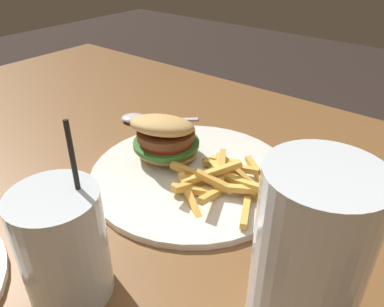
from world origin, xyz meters
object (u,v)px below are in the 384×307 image
at_px(beer_glass, 308,262).
at_px(juice_glass, 64,249).
at_px(meal_plate_near, 183,160).
at_px(spoon, 138,118).

xyz_separation_m(beer_glass, juice_glass, (0.20, 0.11, -0.03)).
bearing_deg(meal_plate_near, juice_glass, 101.55).
bearing_deg(juice_glass, spoon, -54.03).
bearing_deg(beer_glass, meal_plate_near, -28.44).
xyz_separation_m(meal_plate_near, juice_glass, (-0.05, 0.24, 0.04)).
distance_m(meal_plate_near, beer_glass, 0.29).
height_order(meal_plate_near, spoon, meal_plate_near).
height_order(meal_plate_near, beer_glass, beer_glass).
relative_size(juice_glass, spoon, 1.46).
distance_m(beer_glass, juice_glass, 0.23).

